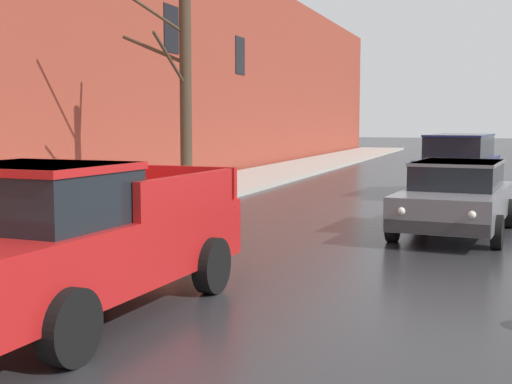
{
  "coord_description": "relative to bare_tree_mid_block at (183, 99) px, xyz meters",
  "views": [
    {
      "loc": [
        2.6,
        2.37,
        2.19
      ],
      "look_at": [
        -0.55,
        11.35,
        1.23
      ],
      "focal_mm": 48.71,
      "sensor_mm": 36.0,
      "label": 1
    }
  ],
  "objects": [
    {
      "name": "left_sidewalk_slab",
      "position": [
        -1.51,
        0.18,
        -2.68
      ],
      "size": [
        3.37,
        80.0,
        0.13
      ],
      "primitive_type": "cube",
      "color": "#A8A399",
      "rests_on": "ground"
    },
    {
      "name": "brick_townhouse_facade",
      "position": [
        -3.69,
        0.18,
        1.64
      ],
      "size": [
        0.63,
        80.0,
        8.77
      ],
      "color": "brown",
      "rests_on": "ground"
    },
    {
      "name": "snow_bank_near_corner_left",
      "position": [
        0.13,
        -0.08,
        -2.37
      ],
      "size": [
        1.95,
        1.21,
        0.79
      ],
      "color": "white",
      "rests_on": "ground"
    },
    {
      "name": "bare_tree_mid_block",
      "position": [
        0.0,
        0.0,
        0.0
      ],
      "size": [
        2.17,
        2.09,
        5.41
      ],
      "color": "#423323",
      "rests_on": "ground"
    },
    {
      "name": "pickup_truck_red_approaching_near_lane",
      "position": [
        2.81,
        -8.9,
        -1.86
      ],
      "size": [
        2.36,
        4.96,
        1.76
      ],
      "color": "red",
      "rests_on": "ground"
    },
    {
      "name": "sedan_grey_parked_kerbside_close",
      "position": [
        6.53,
        -1.46,
        -1.99
      ],
      "size": [
        2.27,
        4.49,
        1.42
      ],
      "color": "slate",
      "rests_on": "ground"
    },
    {
      "name": "suv_darkblue_parked_kerbside_mid",
      "position": [
        6.19,
        5.9,
        -1.75
      ],
      "size": [
        2.39,
        4.88,
        1.82
      ],
      "color": "navy",
      "rests_on": "ground"
    }
  ]
}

